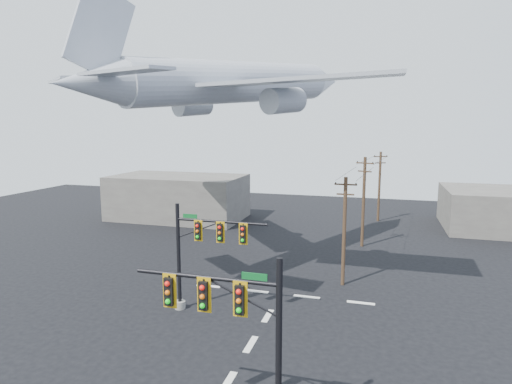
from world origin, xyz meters
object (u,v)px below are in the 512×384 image
(airliner, at_px, (236,83))
(utility_pole_a, at_px, (344,229))
(signal_mast_near, at_px, (241,336))
(utility_pole_c, at_px, (379,185))
(utility_pole_b, at_px, (364,200))
(signal_mast_far, at_px, (199,252))

(airliner, bearing_deg, utility_pole_a, -73.13)
(utility_pole_a, bearing_deg, airliner, 172.38)
(signal_mast_near, bearing_deg, airliner, 109.11)
(utility_pole_c, bearing_deg, utility_pole_b, -121.38)
(utility_pole_a, height_order, utility_pole_c, utility_pole_c)
(utility_pole_a, distance_m, airliner, 15.23)
(signal_mast_far, bearing_deg, signal_mast_near, -58.37)
(utility_pole_a, xyz_separation_m, utility_pole_c, (2.58, 25.49, 0.32))
(utility_pole_c, bearing_deg, signal_mast_near, -121.50)
(signal_mast_near, relative_size, signal_mast_far, 1.02)
(utility_pole_b, bearing_deg, utility_pole_c, 106.04)
(utility_pole_b, xyz_separation_m, utility_pole_c, (1.56, 13.41, -0.09))
(utility_pole_a, distance_m, utility_pole_c, 25.62)
(utility_pole_c, distance_m, airliner, 29.21)
(signal_mast_near, distance_m, utility_pole_b, 30.74)
(airliner, bearing_deg, utility_pole_b, -19.10)
(signal_mast_near, relative_size, utility_pole_c, 0.82)
(signal_mast_near, height_order, utility_pole_a, utility_pole_a)
(signal_mast_far, bearing_deg, utility_pole_b, 63.21)
(utility_pole_b, xyz_separation_m, airliner, (-10.55, -10.57, 11.37))
(signal_mast_near, distance_m, utility_pole_a, 18.63)
(utility_pole_b, bearing_deg, signal_mast_near, -74.13)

